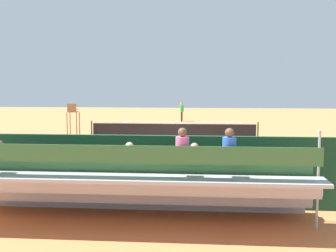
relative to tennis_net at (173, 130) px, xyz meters
name	(u,v)px	position (x,y,z in m)	size (l,w,h in m)	color
ground_plane	(173,139)	(0.00, 0.00, -0.50)	(60.00, 60.00, 0.00)	#D17542
court_line_markings	(173,138)	(0.00, -0.04, -0.50)	(10.10, 22.20, 0.01)	white
tennis_net	(173,130)	(0.00, 0.00, 0.00)	(10.30, 0.10, 1.07)	black
backdrop_wall	(139,171)	(0.00, 14.00, 0.50)	(18.00, 0.16, 2.00)	#194228
bleacher_stand	(128,184)	(0.05, 15.38, 0.46)	(9.06, 2.40, 2.48)	#B2B2B7
umpire_chair	(73,117)	(6.20, 0.23, 0.81)	(0.67, 0.67, 2.14)	olive
courtside_bench	(213,181)	(-2.09, 13.27, 0.06)	(1.80, 0.40, 0.93)	#33383D
equipment_bag	(150,194)	(-0.24, 13.40, -0.32)	(0.90, 0.36, 0.36)	#B22D2D
tennis_player	(182,110)	(0.05, -11.11, 0.51)	(0.37, 0.53, 1.93)	black
tennis_racket	(177,121)	(0.48, -11.12, -0.49)	(0.55, 0.47, 0.03)	black
tennis_ball_near	(166,125)	(1.15, -8.00, -0.47)	(0.07, 0.07, 0.07)	#CCDB33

